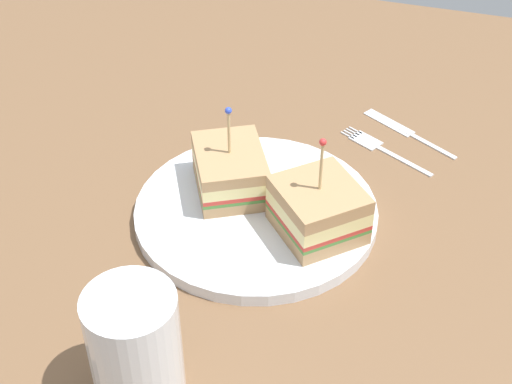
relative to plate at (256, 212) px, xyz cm
name	(u,v)px	position (x,y,z in cm)	size (l,w,h in cm)	color
ground_plane	(256,224)	(0.00, 0.00, -1.67)	(110.95, 110.95, 2.00)	brown
plate	(256,212)	(0.00, 0.00, 0.00)	(25.16, 25.16, 1.34)	white
sandwich_half_front	(230,170)	(-3.52, 2.15, 3.05)	(10.38, 11.25, 10.15)	tan
sandwich_half_back	(318,210)	(6.86, -1.57, 3.34)	(10.97, 11.00, 11.08)	tan
drink_glass	(136,351)	(-2.60, -23.35, 4.09)	(7.36, 7.36, 10.52)	silver
fork	(377,146)	(9.77, 16.12, -0.50)	(11.72, 7.02, 0.35)	silver
knife	(404,130)	(12.33, 20.32, -0.50)	(12.13, 7.73, 0.35)	silver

